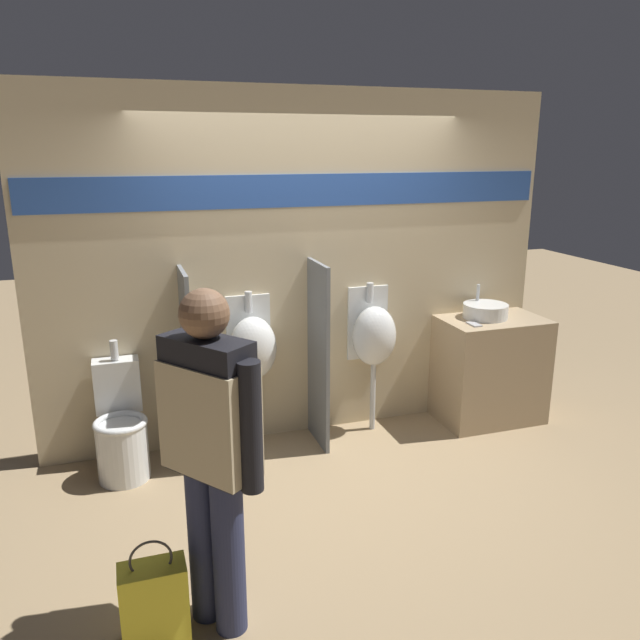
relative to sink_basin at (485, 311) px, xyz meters
name	(u,v)px	position (x,y,z in m)	size (l,w,h in m)	color
ground_plane	(327,461)	(-1.51, -0.35, -0.95)	(16.00, 16.00, 0.00)	#997F5B
display_wall	(303,268)	(-1.51, 0.25, 0.41)	(4.07, 0.07, 2.70)	beige
sink_counter	(490,369)	(0.05, -0.06, -0.51)	(0.85, 0.55, 0.89)	tan
sink_basin	(485,311)	(0.00, 0.00, 0.00)	(0.37, 0.37, 0.26)	silver
cell_phone	(474,324)	(-0.21, -0.17, -0.05)	(0.07, 0.14, 0.01)	#B7B7BC
divider_near_counter	(188,369)	(-2.46, -0.01, -0.23)	(0.03, 0.46, 1.44)	slate
divider_mid	(318,355)	(-1.47, -0.01, -0.23)	(0.03, 0.46, 1.44)	slate
urinal_near_counter	(253,348)	(-1.96, 0.08, -0.15)	(0.36, 0.31, 1.22)	silver
urinal_far	(374,336)	(-0.97, 0.08, -0.15)	(0.36, 0.31, 1.22)	silver
toilet	(121,431)	(-2.95, -0.07, -0.62)	(0.37, 0.53, 0.95)	silver
person_in_vest	(211,440)	(-2.54, -1.72, 0.03)	(0.44, 0.49, 1.69)	#282D4C
shopping_bag	(154,603)	(-2.85, -1.76, -0.75)	(0.31, 0.17, 0.54)	yellow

